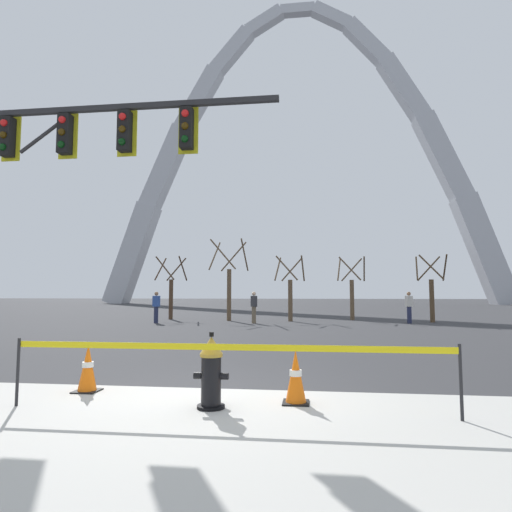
{
  "coord_description": "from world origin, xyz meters",
  "views": [
    {
      "loc": [
        1.5,
        -6.52,
        1.5
      ],
      "look_at": [
        0.06,
        5.0,
        2.5
      ],
      "focal_mm": 30.53,
      "sensor_mm": 36.0,
      "label": 1
    }
  ],
  "objects_px": {
    "pedestrian_walking_right": "(409,307)",
    "traffic_cone_mid_sidewalk": "(296,377)",
    "fire_hydrant": "(211,372)",
    "pedestrian_standing_center": "(156,307)",
    "traffic_signal_gantry": "(46,163)",
    "monument_arch": "(299,166)",
    "pedestrian_walking_left": "(254,307)",
    "traffic_cone_by_hydrant": "(88,368)"
  },
  "relations": [
    {
      "from": "traffic_cone_by_hydrant",
      "to": "monument_arch",
      "type": "height_order",
      "value": "monument_arch"
    },
    {
      "from": "pedestrian_walking_left",
      "to": "pedestrian_standing_center",
      "type": "bearing_deg",
      "value": -175.14
    },
    {
      "from": "traffic_signal_gantry",
      "to": "pedestrian_standing_center",
      "type": "height_order",
      "value": "traffic_signal_gantry"
    },
    {
      "from": "traffic_cone_by_hydrant",
      "to": "traffic_signal_gantry",
      "type": "relative_size",
      "value": 0.09
    },
    {
      "from": "fire_hydrant",
      "to": "traffic_signal_gantry",
      "type": "xyz_separation_m",
      "value": [
        -4.53,
        3.16,
        3.94
      ]
    },
    {
      "from": "traffic_cone_mid_sidewalk",
      "to": "traffic_signal_gantry",
      "type": "height_order",
      "value": "traffic_signal_gantry"
    },
    {
      "from": "fire_hydrant",
      "to": "pedestrian_standing_center",
      "type": "relative_size",
      "value": 0.62
    },
    {
      "from": "monument_arch",
      "to": "pedestrian_walking_left",
      "type": "relative_size",
      "value": 36.73
    },
    {
      "from": "traffic_signal_gantry",
      "to": "pedestrian_walking_right",
      "type": "xyz_separation_m",
      "value": [
        10.76,
        13.97,
        -3.59
      ]
    },
    {
      "from": "traffic_cone_by_hydrant",
      "to": "pedestrian_walking_right",
      "type": "height_order",
      "value": "pedestrian_walking_right"
    },
    {
      "from": "fire_hydrant",
      "to": "pedestrian_standing_center",
      "type": "distance_m",
      "value": 17.06
    },
    {
      "from": "monument_arch",
      "to": "pedestrian_walking_right",
      "type": "relative_size",
      "value": 36.73
    },
    {
      "from": "traffic_signal_gantry",
      "to": "monument_arch",
      "type": "bearing_deg",
      "value": 85.4
    },
    {
      "from": "traffic_cone_mid_sidewalk",
      "to": "pedestrian_standing_center",
      "type": "xyz_separation_m",
      "value": [
        -7.59,
        15.38,
        0.46
      ]
    },
    {
      "from": "pedestrian_walking_right",
      "to": "traffic_cone_by_hydrant",
      "type": "bearing_deg",
      "value": -116.85
    },
    {
      "from": "traffic_cone_by_hydrant",
      "to": "monument_arch",
      "type": "xyz_separation_m",
      "value": [
        1.89,
        56.35,
        19.83
      ]
    },
    {
      "from": "pedestrian_walking_right",
      "to": "traffic_cone_mid_sidewalk",
      "type": "bearing_deg",
      "value": -107.06
    },
    {
      "from": "pedestrian_walking_right",
      "to": "pedestrian_walking_left",
      "type": "bearing_deg",
      "value": -173.1
    },
    {
      "from": "fire_hydrant",
      "to": "pedestrian_walking_left",
      "type": "relative_size",
      "value": 0.62
    },
    {
      "from": "fire_hydrant",
      "to": "pedestrian_standing_center",
      "type": "bearing_deg",
      "value": 112.42
    },
    {
      "from": "traffic_cone_mid_sidewalk",
      "to": "pedestrian_walking_right",
      "type": "xyz_separation_m",
      "value": [
        5.14,
        16.74,
        0.46
      ]
    },
    {
      "from": "monument_arch",
      "to": "pedestrian_walking_right",
      "type": "xyz_separation_m",
      "value": [
        6.43,
        -39.92,
        -19.37
      ]
    },
    {
      "from": "traffic_signal_gantry",
      "to": "pedestrian_standing_center",
      "type": "bearing_deg",
      "value": 98.89
    },
    {
      "from": "fire_hydrant",
      "to": "pedestrian_standing_center",
      "type": "xyz_separation_m",
      "value": [
        -6.5,
        15.77,
        0.35
      ]
    },
    {
      "from": "traffic_cone_by_hydrant",
      "to": "pedestrian_walking_left",
      "type": "bearing_deg",
      "value": 87.97
    },
    {
      "from": "traffic_cone_by_hydrant",
      "to": "pedestrian_walking_left",
      "type": "distance_m",
      "value": 15.5
    },
    {
      "from": "pedestrian_walking_left",
      "to": "traffic_cone_mid_sidewalk",
      "type": "bearing_deg",
      "value": -80.55
    },
    {
      "from": "pedestrian_walking_right",
      "to": "traffic_signal_gantry",
      "type": "bearing_deg",
      "value": -127.6
    },
    {
      "from": "traffic_cone_by_hydrant",
      "to": "monument_arch",
      "type": "relative_size",
      "value": 0.01
    },
    {
      "from": "traffic_cone_by_hydrant",
      "to": "pedestrian_walking_right",
      "type": "distance_m",
      "value": 18.42
    },
    {
      "from": "fire_hydrant",
      "to": "traffic_signal_gantry",
      "type": "relative_size",
      "value": 0.13
    },
    {
      "from": "traffic_signal_gantry",
      "to": "monument_arch",
      "type": "distance_m",
      "value": 56.33
    },
    {
      "from": "fire_hydrant",
      "to": "traffic_cone_mid_sidewalk",
      "type": "distance_m",
      "value": 1.16
    },
    {
      "from": "fire_hydrant",
      "to": "pedestrian_walking_right",
      "type": "height_order",
      "value": "pedestrian_walking_right"
    },
    {
      "from": "traffic_signal_gantry",
      "to": "pedestrian_walking_left",
      "type": "bearing_deg",
      "value": 77.07
    },
    {
      "from": "traffic_signal_gantry",
      "to": "fire_hydrant",
      "type": "bearing_deg",
      "value": -34.85
    },
    {
      "from": "fire_hydrant",
      "to": "traffic_cone_by_hydrant",
      "type": "relative_size",
      "value": 1.36
    },
    {
      "from": "traffic_signal_gantry",
      "to": "pedestrian_walking_left",
      "type": "height_order",
      "value": "traffic_signal_gantry"
    },
    {
      "from": "pedestrian_walking_right",
      "to": "fire_hydrant",
      "type": "bearing_deg",
      "value": -109.98
    },
    {
      "from": "traffic_cone_by_hydrant",
      "to": "pedestrian_walking_right",
      "type": "bearing_deg",
      "value": 63.15
    },
    {
      "from": "traffic_cone_mid_sidewalk",
      "to": "traffic_signal_gantry",
      "type": "distance_m",
      "value": 7.46
    },
    {
      "from": "traffic_signal_gantry",
      "to": "monument_arch",
      "type": "height_order",
      "value": "monument_arch"
    }
  ]
}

